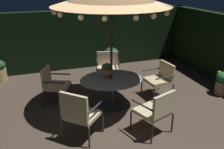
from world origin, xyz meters
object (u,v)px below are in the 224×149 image
(patio_chair_northeast, at_px, (79,112))
(patio_chair_south, at_px, (107,66))
(patio_dining_table, at_px, (111,85))
(patio_chair_southeast, at_px, (161,77))
(centerpiece_planter, at_px, (107,69))
(patio_chair_east, at_px, (156,109))
(potted_plant_left_far, at_px, (112,57))
(patio_chair_north, at_px, (53,83))
(potted_plant_back_left, at_px, (224,83))

(patio_chair_northeast, bearing_deg, patio_chair_south, 61.16)
(patio_dining_table, height_order, patio_chair_northeast, patio_chair_northeast)
(patio_chair_southeast, bearing_deg, centerpiece_planter, -176.51)
(patio_chair_east, bearing_deg, patio_dining_table, 109.66)
(centerpiece_planter, relative_size, potted_plant_left_far, 0.59)
(patio_dining_table, bearing_deg, patio_chair_northeast, -133.81)
(patio_chair_southeast, relative_size, potted_plant_left_far, 1.34)
(centerpiece_planter, xyz_separation_m, patio_chair_southeast, (1.51, 0.09, -0.44))
(patio_dining_table, relative_size, patio_chair_east, 1.56)
(potted_plant_left_far, bearing_deg, patio_chair_northeast, -116.93)
(patio_chair_north, relative_size, patio_chair_south, 1.04)
(patio_dining_table, height_order, patio_chair_south, patio_chair_south)
(patio_chair_north, xyz_separation_m, patio_chair_east, (1.78, -1.91, -0.01))
(patio_chair_south, xyz_separation_m, potted_plant_left_far, (0.58, 1.35, -0.19))
(patio_chair_north, relative_size, patio_chair_southeast, 1.06)
(patio_dining_table, bearing_deg, patio_chair_south, 76.25)
(centerpiece_planter, relative_size, patio_chair_east, 0.41)
(patio_chair_east, bearing_deg, potted_plant_back_left, 21.33)
(potted_plant_left_far, xyz_separation_m, potted_plant_back_left, (2.14, -3.07, -0.03))
(potted_plant_left_far, bearing_deg, patio_chair_south, -113.34)
(patio_chair_east, xyz_separation_m, potted_plant_back_left, (2.58, 1.01, -0.23))
(patio_dining_table, height_order, potted_plant_back_left, patio_dining_table)
(patio_chair_southeast, distance_m, potted_plant_left_far, 2.64)
(patio_chair_northeast, height_order, patio_chair_south, patio_chair_northeast)
(patio_chair_southeast, bearing_deg, patio_dining_table, -174.29)
(patio_chair_north, relative_size, potted_plant_left_far, 1.42)
(patio_dining_table, xyz_separation_m, patio_chair_east, (0.48, -1.34, -0.02))
(potted_plant_left_far, distance_m, potted_plant_back_left, 3.74)
(patio_dining_table, height_order, centerpiece_planter, centerpiece_planter)
(patio_chair_south, relative_size, potted_plant_back_left, 1.45)
(centerpiece_planter, distance_m, patio_chair_north, 1.37)
(patio_chair_northeast, height_order, potted_plant_back_left, patio_chair_northeast)
(patio_dining_table, bearing_deg, potted_plant_back_left, -6.31)
(centerpiece_planter, height_order, potted_plant_left_far, centerpiece_planter)
(patio_chair_north, xyz_separation_m, patio_chair_northeast, (0.31, -1.60, 0.02))
(patio_chair_east, distance_m, patio_chair_southeast, 1.75)
(patio_chair_north, height_order, patio_chair_south, patio_chair_north)
(patio_chair_south, bearing_deg, patio_dining_table, -103.75)
(patio_dining_table, distance_m, potted_plant_left_far, 2.89)
(patio_chair_north, bearing_deg, potted_plant_left_far, 44.24)
(patio_chair_northeast, bearing_deg, patio_chair_east, -11.89)
(patio_dining_table, xyz_separation_m, patio_chair_northeast, (-0.99, -1.03, 0.02))
(patio_chair_north, bearing_deg, patio_chair_southeast, -8.96)
(patio_chair_southeast, xyz_separation_m, potted_plant_back_left, (1.64, -0.48, -0.19))
(potted_plant_back_left, bearing_deg, patio_chair_north, 168.24)
(patio_dining_table, bearing_deg, centerpiece_planter, 152.20)
(patio_chair_north, height_order, patio_chair_east, patio_chair_east)
(potted_plant_left_far, bearing_deg, patio_chair_southeast, -79.20)
(patio_chair_northeast, relative_size, potted_plant_left_far, 1.54)
(patio_dining_table, bearing_deg, patio_chair_southeast, 5.71)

